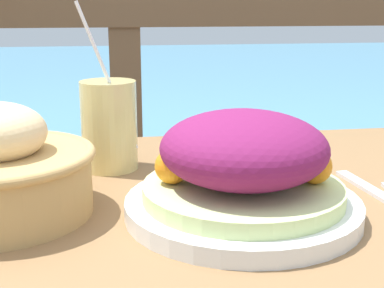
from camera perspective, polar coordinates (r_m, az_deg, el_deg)
The scene contains 5 objects.
railing_fence at distance 1.26m, azimuth -7.07°, elevation 5.27°, with size 2.80×0.08×1.00m.
sea_backdrop at distance 3.81m, azimuth -8.22°, elevation 4.08°, with size 12.00×4.00×0.53m.
salad_plate at distance 0.61m, azimuth 5.49°, elevation -2.97°, with size 0.27×0.27×0.12m.
drink_glass at distance 0.78m, azimuth -8.83°, elevation 2.00°, with size 0.08×0.08×0.24m.
fork at distance 0.72m, azimuth 19.11°, elevation -5.00°, with size 0.03×0.18×0.00m.
Camera 1 is at (-0.04, -0.58, 0.96)m, focal length 50.00 mm.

